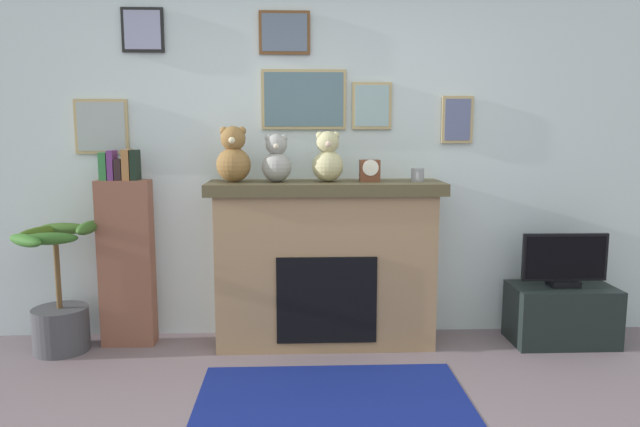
# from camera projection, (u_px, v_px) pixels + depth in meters

# --- Properties ---
(back_wall) EXTENTS (5.20, 0.15, 2.60)m
(back_wall) POSITION_uv_depth(u_px,v_px,m) (309.00, 156.00, 4.31)
(back_wall) COLOR silver
(back_wall) RESTS_ON ground_plane
(fireplace) EXTENTS (1.60, 0.51, 1.15)m
(fireplace) POSITION_uv_depth(u_px,v_px,m) (325.00, 262.00, 4.14)
(fireplace) COLOR #997654
(fireplace) RESTS_ON ground_plane
(bookshelf) EXTENTS (0.36, 0.16, 1.37)m
(bookshelf) POSITION_uv_depth(u_px,v_px,m) (126.00, 256.00, 4.10)
(bookshelf) COLOR brown
(bookshelf) RESTS_ON ground_plane
(potted_plant) EXTENTS (0.57, 0.56, 0.89)m
(potted_plant) POSITION_uv_depth(u_px,v_px,m) (59.00, 304.00, 4.01)
(potted_plant) COLOR #3F3F44
(potted_plant) RESTS_ON ground_plane
(tv_stand) EXTENTS (0.71, 0.40, 0.41)m
(tv_stand) POSITION_uv_depth(u_px,v_px,m) (561.00, 314.00, 4.18)
(tv_stand) COLOR black
(tv_stand) RESTS_ON ground_plane
(television) EXTENTS (0.60, 0.14, 0.37)m
(television) POSITION_uv_depth(u_px,v_px,m) (565.00, 261.00, 4.13)
(television) COLOR black
(television) RESTS_ON tv_stand
(area_rug) EXTENTS (1.53, 0.94, 0.01)m
(area_rug) POSITION_uv_depth(u_px,v_px,m) (333.00, 398.00, 3.33)
(area_rug) COLOR navy
(area_rug) RESTS_ON ground_plane
(candle_jar) EXTENTS (0.09, 0.09, 0.09)m
(candle_jar) POSITION_uv_depth(u_px,v_px,m) (418.00, 175.00, 4.06)
(candle_jar) COLOR gray
(candle_jar) RESTS_ON fireplace
(mantel_clock) EXTENTS (0.14, 0.10, 0.15)m
(mantel_clock) POSITION_uv_depth(u_px,v_px,m) (370.00, 171.00, 4.04)
(mantel_clock) COLOR brown
(mantel_clock) RESTS_ON fireplace
(teddy_bear_cream) EXTENTS (0.23, 0.23, 0.38)m
(teddy_bear_cream) POSITION_uv_depth(u_px,v_px,m) (233.00, 157.00, 3.99)
(teddy_bear_cream) COLOR olive
(teddy_bear_cream) RESTS_ON fireplace
(teddy_bear_brown) EXTENTS (0.20, 0.20, 0.32)m
(teddy_bear_brown) POSITION_uv_depth(u_px,v_px,m) (277.00, 160.00, 4.00)
(teddy_bear_brown) COLOR #999794
(teddy_bear_brown) RESTS_ON fireplace
(teddy_bear_tan) EXTENTS (0.21, 0.21, 0.34)m
(teddy_bear_tan) POSITION_uv_depth(u_px,v_px,m) (328.00, 159.00, 4.02)
(teddy_bear_tan) COLOR #C3BA87
(teddy_bear_tan) RESTS_ON fireplace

